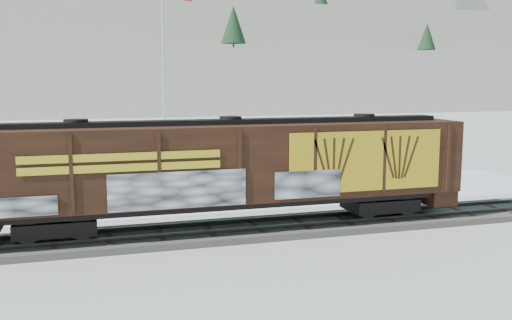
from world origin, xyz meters
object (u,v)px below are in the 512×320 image
object	(u,v)px
car_dark	(333,177)
car_silver	(150,184)
flagpole	(166,107)
hopper_railcar	(231,166)
car_white	(227,186)

from	to	relation	value
car_dark	car_silver	bearing A→B (deg)	100.77
flagpole	car_silver	world-z (taller)	flagpole
hopper_railcar	car_dark	size ratio (longest dim) A/B	4.55
flagpole	car_silver	distance (m)	6.88
car_silver	car_dark	bearing A→B (deg)	-98.98
hopper_railcar	car_silver	bearing A→B (deg)	105.99
hopper_railcar	car_white	size ratio (longest dim) A/B	4.52
car_silver	hopper_railcar	bearing A→B (deg)	-170.69
hopper_railcar	car_silver	xyz separation A→B (m)	(-2.42, 8.45, -2.13)
car_silver	flagpole	bearing A→B (deg)	-23.87
car_silver	car_white	size ratio (longest dim) A/B	0.95
car_silver	car_white	world-z (taller)	car_white
hopper_railcar	car_white	world-z (taller)	hopper_railcar
car_silver	car_dark	distance (m)	10.65
car_white	hopper_railcar	bearing A→B (deg)	157.62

